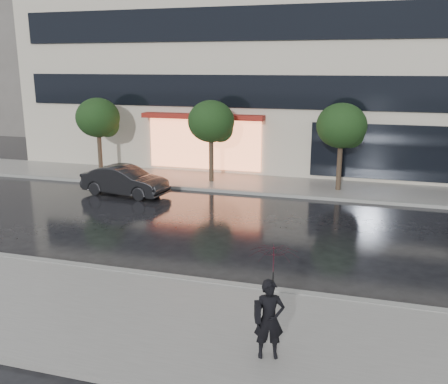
% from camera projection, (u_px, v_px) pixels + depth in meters
% --- Properties ---
extents(ground, '(120.00, 120.00, 0.00)m').
position_uv_depth(ground, '(203.00, 269.00, 14.05)').
color(ground, black).
rests_on(ground, ground).
extents(sidewalk_near, '(60.00, 4.50, 0.12)m').
position_uv_depth(sidewalk_near, '(155.00, 322.00, 11.02)').
color(sidewalk_near, slate).
rests_on(sidewalk_near, ground).
extents(sidewalk_far, '(60.00, 3.50, 0.12)m').
position_uv_depth(sidewalk_far, '(273.00, 185.00, 23.55)').
color(sidewalk_far, slate).
rests_on(sidewalk_far, ground).
extents(curb_near, '(60.00, 0.25, 0.14)m').
position_uv_depth(curb_near, '(191.00, 281.00, 13.11)').
color(curb_near, gray).
rests_on(curb_near, ground).
extents(curb_far, '(60.00, 0.25, 0.14)m').
position_uv_depth(curb_far, '(266.00, 194.00, 21.93)').
color(curb_far, gray).
rests_on(curb_far, ground).
extents(office_building, '(30.00, 12.76, 18.00)m').
position_uv_depth(office_building, '(303.00, 3.00, 28.51)').
color(office_building, '#B9B19D').
rests_on(office_building, ground).
extents(bg_building_left, '(14.00, 10.00, 12.00)m').
position_uv_depth(bg_building_left, '(0.00, 60.00, 44.46)').
color(bg_building_left, '#59544F').
rests_on(bg_building_left, ground).
extents(tree_far_west, '(2.20, 2.20, 3.99)m').
position_uv_depth(tree_far_west, '(99.00, 119.00, 25.12)').
color(tree_far_west, '#33261C').
rests_on(tree_far_west, ground).
extents(tree_mid_west, '(2.20, 2.20, 3.99)m').
position_uv_depth(tree_mid_west, '(212.00, 123.00, 23.46)').
color(tree_mid_west, '#33261C').
rests_on(tree_mid_west, ground).
extents(tree_mid_east, '(2.20, 2.20, 3.99)m').
position_uv_depth(tree_mid_east, '(343.00, 127.00, 21.80)').
color(tree_mid_east, '#33261C').
rests_on(tree_mid_east, ground).
extents(parked_car, '(4.05, 1.88, 1.29)m').
position_uv_depth(parked_car, '(125.00, 181.00, 21.86)').
color(parked_car, black).
rests_on(parked_car, ground).
extents(pedestrian_with_umbrella, '(1.17, 1.18, 2.27)m').
position_uv_depth(pedestrian_with_umbrella, '(272.00, 284.00, 9.24)').
color(pedestrian_with_umbrella, black).
rests_on(pedestrian_with_umbrella, sidewalk_near).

